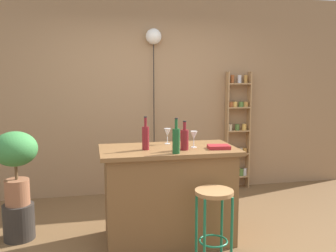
{
  "coord_description": "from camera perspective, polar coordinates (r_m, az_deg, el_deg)",
  "views": [
    {
      "loc": [
        -0.74,
        -3.17,
        1.64
      ],
      "look_at": [
        0.05,
        0.55,
        1.14
      ],
      "focal_mm": 38.95,
      "sensor_mm": 36.0,
      "label": 1
    }
  ],
  "objects": [
    {
      "name": "wine_glass_center",
      "position": [
        3.82,
        -0.09,
        -1.08
      ],
      "size": [
        0.07,
        0.07,
        0.16
      ],
      "color": "silver",
      "rests_on": "kitchen_counter"
    },
    {
      "name": "pendant_globe_light",
      "position": [
        5.11,
        -2.27,
        13.46
      ],
      "size": [
        0.22,
        0.22,
        2.31
      ],
      "color": "black",
      "rests_on": "ground"
    },
    {
      "name": "wine_glass_left",
      "position": [
        3.64,
        4.06,
        -1.54
      ],
      "size": [
        0.07,
        0.07,
        0.16
      ],
      "color": "silver",
      "rests_on": "kitchen_counter"
    },
    {
      "name": "back_wall",
      "position": [
        5.18,
        -3.75,
        4.88
      ],
      "size": [
        6.4,
        0.1,
        2.8
      ],
      "primitive_type": "cube",
      "color": "#997551",
      "rests_on": "ground"
    },
    {
      "name": "bottle_wine_red",
      "position": [
        3.5,
        2.6,
        -2.04
      ],
      "size": [
        0.08,
        0.08,
        0.28
      ],
      "color": "maroon",
      "rests_on": "kitchen_counter"
    },
    {
      "name": "cookbook",
      "position": [
        3.61,
        7.95,
        -3.26
      ],
      "size": [
        0.23,
        0.17,
        0.03
      ],
      "primitive_type": "cube",
      "rotation": [
        0.0,
        0.0,
        -0.12
      ],
      "color": "maroon",
      "rests_on": "kitchen_counter"
    },
    {
      "name": "plant_stool",
      "position": [
        4.14,
        -22.29,
        -13.67
      ],
      "size": [
        0.31,
        0.31,
        0.37
      ],
      "primitive_type": "cylinder",
      "color": "#2D2823",
      "rests_on": "ground"
    },
    {
      "name": "kitchen_counter",
      "position": [
        3.74,
        0.04,
        -10.57
      ],
      "size": [
        1.35,
        0.72,
        0.95
      ],
      "color": "brown",
      "rests_on": "ground"
    },
    {
      "name": "spice_shelf",
      "position": [
        5.48,
        10.83,
        -0.92
      ],
      "size": [
        0.36,
        0.12,
        1.73
      ],
      "color": "#A87F51",
      "rests_on": "ground"
    },
    {
      "name": "bar_stool",
      "position": [
        3.27,
        7.19,
        -12.85
      ],
      "size": [
        0.34,
        0.34,
        0.68
      ],
      "color": "#196642",
      "rests_on": "ground"
    },
    {
      "name": "ground",
      "position": [
        3.65,
        1.07,
        -19.17
      ],
      "size": [
        12.0,
        12.0,
        0.0
      ],
      "primitive_type": "plane",
      "color": "brown"
    },
    {
      "name": "potted_plant",
      "position": [
        3.95,
        -22.78,
        -4.58
      ],
      "size": [
        0.44,
        0.4,
        0.75
      ],
      "color": "#935B3D",
      "rests_on": "plant_stool"
    },
    {
      "name": "bottle_olive_oil",
      "position": [
        3.33,
        1.28,
        -2.22
      ],
      "size": [
        0.07,
        0.07,
        0.33
      ],
      "color": "#194C23",
      "rests_on": "kitchen_counter"
    },
    {
      "name": "bottle_vinegar",
      "position": [
        3.51,
        -3.53,
        -1.77
      ],
      "size": [
        0.07,
        0.07,
        0.32
      ],
      "color": "maroon",
      "rests_on": "kitchen_counter"
    }
  ]
}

